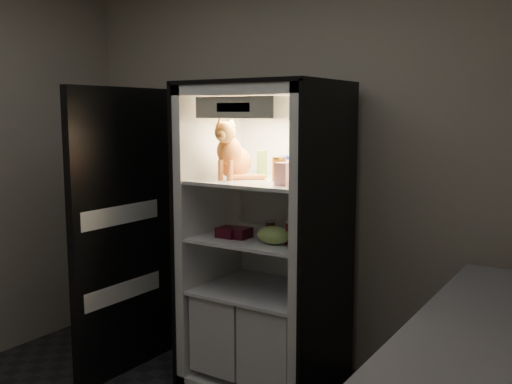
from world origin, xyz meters
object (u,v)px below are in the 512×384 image
tabby_cat (232,156)px  berry_box_left (229,232)px  soda_can_b (305,230)px  refrigerator (267,258)px  parmesan_shaker (262,164)px  cream_carton (283,174)px  soda_can_c (291,233)px  condiment_jar (270,227)px  mayo_tub (284,167)px  pepper_jar (307,165)px  salsa_jar (279,169)px  grape_bag (274,235)px  berry_box_right (239,233)px  soda_can_a (294,226)px

tabby_cat → berry_box_left: bearing=-86.7°
soda_can_b → berry_box_left: size_ratio=1.01×
refrigerator → parmesan_shaker: refrigerator is taller
tabby_cat → cream_carton: 0.44m
cream_carton → soda_can_c: (0.01, 0.08, -0.35)m
parmesan_shaker → condiment_jar: bearing=5.4°
cream_carton → condiment_jar: (-0.24, 0.26, -0.37)m
mayo_tub → pepper_jar: bearing=-30.5°
parmesan_shaker → salsa_jar: size_ratio=1.18×
refrigerator → grape_bag: 0.32m
tabby_cat → berry_box_right: bearing=-45.0°
salsa_jar → soda_can_c: size_ratio=1.11×
pepper_jar → soda_can_a: 0.42m
condiment_jar → berry_box_right: (-0.10, -0.20, -0.01)m
soda_can_a → condiment_jar: soda_can_a is taller
soda_can_a → soda_can_c: size_ratio=0.95×
refrigerator → parmesan_shaker: bearing=153.2°
refrigerator → condiment_jar: bearing=84.1°
salsa_jar → cream_carton: 0.19m
condiment_jar → grape_bag: (0.16, -0.23, 0.01)m
pepper_jar → berry_box_right: size_ratio=1.58×
grape_bag → berry_box_right: bearing=174.4°
tabby_cat → berry_box_left: tabby_cat is taller
parmesan_shaker → soda_can_b: (0.32, -0.03, -0.37)m
soda_can_c → berry_box_left: 0.42m
soda_can_a → pepper_jar: bearing=-32.2°
salsa_jar → cream_carton: salsa_jar is taller
refrigerator → soda_can_c: 0.36m
mayo_tub → soda_can_a: bearing=-28.4°
tabby_cat → soda_can_b: 0.63m
parmesan_shaker → cream_carton: bearing=-40.4°
condiment_jar → berry_box_right: condiment_jar is taller
parmesan_shaker → berry_box_left: parmesan_shaker is taller
refrigerator → soda_can_c: bearing=-30.1°
grape_bag → tabby_cat: bearing=167.0°
soda_can_a → soda_can_b: size_ratio=0.99×
soda_can_c → berry_box_left: soda_can_c is taller
cream_carton → soda_can_c: cream_carton is taller
parmesan_shaker → grape_bag: parmesan_shaker is taller
soda_can_b → berry_box_right: 0.40m
soda_can_c → berry_box_right: 0.35m
mayo_tub → soda_can_b: 0.43m
soda_can_a → mayo_tub: bearing=151.6°
tabby_cat → soda_can_a: size_ratio=3.11×
soda_can_c → berry_box_left: (-0.41, -0.04, -0.03)m
soda_can_b → condiment_jar: size_ratio=1.48×
mayo_tub → berry_box_right: bearing=-116.6°
mayo_tub → soda_can_c: 0.49m
mayo_tub → cream_carton: bearing=-61.1°
parmesan_shaker → condiment_jar: 0.40m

